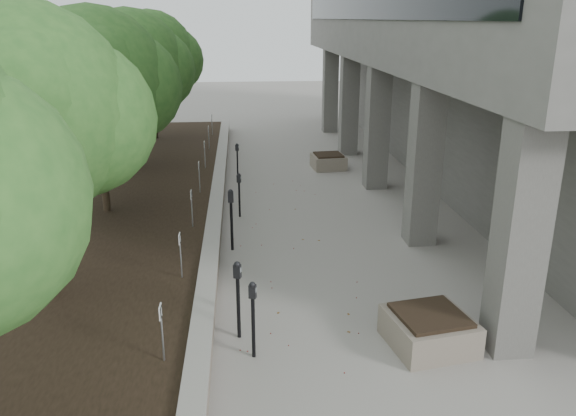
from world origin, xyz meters
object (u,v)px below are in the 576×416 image
crabapple_tree_5 (152,75)px  parking_meter_3 (231,220)px  parking_meter_2 (253,320)px  crabapple_tree_2 (32,155)px  parking_meter_1 (238,300)px  planter_front (429,329)px  crabapple_tree_3 (97,112)px  parking_meter_5 (237,161)px  parking_meter_4 (239,195)px  planter_back (328,161)px  crabapple_tree_4 (131,89)px

crabapple_tree_5 → parking_meter_3: size_ratio=3.48×
parking_meter_2 → parking_meter_3: 4.75m
crabapple_tree_2 → crabapple_tree_5: size_ratio=1.00×
parking_meter_1 → planter_front: (3.30, -0.54, -0.43)m
crabapple_tree_2 → crabapple_tree_3: 5.00m
crabapple_tree_3 → parking_meter_5: (3.59, 4.45, -2.48)m
crabapple_tree_3 → parking_meter_2: (3.85, -6.89, -2.42)m
parking_meter_4 → crabapple_tree_3: bearing=-155.3°
planter_front → parking_meter_4: bearing=114.7°
planter_back → crabapple_tree_5: bearing=148.1°
crabapple_tree_5 → parking_meter_3: bearing=-74.2°
crabapple_tree_3 → planter_front: size_ratio=4.06×
parking_meter_2 → parking_meter_5: parking_meter_2 is taller
crabapple_tree_4 → parking_meter_3: (3.45, -7.16, -2.34)m
parking_meter_4 → planter_back: bearing=77.5°
parking_meter_2 → planter_back: size_ratio=1.17×
parking_meter_2 → parking_meter_1: bearing=129.0°
crabapple_tree_3 → parking_meter_3: 4.69m
parking_meter_2 → planter_front: 3.08m
parking_meter_2 → parking_meter_5: bearing=109.5°
parking_meter_4 → planter_back: 6.32m
planter_front → planter_back: (0.12, 12.42, -0.04)m
parking_meter_1 → parking_meter_3: parking_meter_3 is taller
parking_meter_1 → parking_meter_4: bearing=109.8°
crabapple_tree_3 → parking_meter_3: bearing=-32.0°
planter_back → parking_meter_3: bearing=-114.7°
crabapple_tree_2 → parking_meter_1: (3.61, -1.25, -2.38)m
parking_meter_3 → planter_front: (3.45, -4.63, -0.47)m
parking_meter_1 → crabapple_tree_3: bearing=140.1°
crabapple_tree_4 → crabapple_tree_5: 5.00m
parking_meter_1 → parking_meter_4: 6.55m
crabapple_tree_3 → crabapple_tree_2: bearing=-90.0°
crabapple_tree_3 → parking_meter_4: size_ratio=4.19×
crabapple_tree_4 → parking_meter_3: crabapple_tree_4 is taller
planter_front → parking_meter_3: bearing=126.7°
crabapple_tree_2 → parking_meter_3: bearing=39.5°
parking_meter_1 → parking_meter_2: bearing=-49.1°
parking_meter_1 → parking_meter_5: size_ratio=1.16×
parking_meter_3 → planter_back: 8.58m
crabapple_tree_4 → parking_meter_5: (3.59, -0.55, -2.48)m
crabapple_tree_2 → parking_meter_5: crabapple_tree_2 is taller
crabapple_tree_2 → parking_meter_3: crabapple_tree_2 is taller
planter_back → parking_meter_2: bearing=-104.2°
parking_meter_1 → crabapple_tree_4: bearing=127.9°
planter_front → parking_meter_2: bearing=-178.1°
parking_meter_5 → parking_meter_2: bearing=-69.0°
parking_meter_1 → parking_meter_2: 0.69m
crabapple_tree_3 → planter_back: (7.02, 5.63, -2.84)m
parking_meter_2 → parking_meter_5: 11.34m
crabapple_tree_5 → parking_meter_5: size_ratio=4.27×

